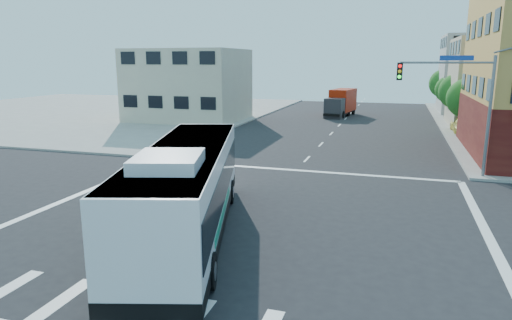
% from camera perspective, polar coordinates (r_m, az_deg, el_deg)
% --- Properties ---
extents(ground, '(120.00, 120.00, 0.00)m').
position_cam_1_polar(ground, '(19.79, -0.88, -7.46)').
color(ground, black).
rests_on(ground, ground).
extents(sidewalk_nw, '(50.00, 50.00, 0.15)m').
position_cam_1_polar(sidewalk_nw, '(66.98, -20.51, 5.82)').
color(sidewalk_nw, gray).
rests_on(sidewalk_nw, ground).
extents(building_east_far, '(12.06, 10.06, 10.00)m').
position_cam_1_polar(building_east_far, '(66.64, 27.29, 9.48)').
color(building_east_far, '#AAABA5').
rests_on(building_east_far, ground).
extents(building_west, '(12.06, 10.06, 8.00)m').
position_cam_1_polar(building_west, '(52.93, -8.44, 9.23)').
color(building_west, beige).
rests_on(building_west, ground).
extents(signal_mast_ne, '(7.91, 1.13, 8.07)m').
position_cam_1_polar(signal_mast_ne, '(28.55, 24.02, 7.80)').
color(signal_mast_ne, slate).
rests_on(signal_mast_ne, ground).
extents(street_tree_a, '(3.60, 3.60, 5.53)m').
position_cam_1_polar(street_tree_a, '(46.13, 25.01, 7.28)').
color(street_tree_a, '#3D2A16').
rests_on(street_tree_a, ground).
extents(street_tree_b, '(3.80, 3.80, 5.79)m').
position_cam_1_polar(street_tree_b, '(54.05, 23.95, 8.11)').
color(street_tree_b, '#3D2A16').
rests_on(street_tree_b, ground).
extents(street_tree_c, '(3.40, 3.40, 5.29)m').
position_cam_1_polar(street_tree_c, '(62.00, 23.12, 8.31)').
color(street_tree_c, '#3D2A16').
rests_on(street_tree_c, ground).
extents(street_tree_d, '(4.00, 4.00, 6.03)m').
position_cam_1_polar(street_tree_d, '(69.94, 22.52, 9.04)').
color(street_tree_d, '#3D2A16').
rests_on(street_tree_d, ground).
extents(transit_bus, '(6.43, 13.46, 3.91)m').
position_cam_1_polar(transit_bus, '(17.60, -8.59, -3.59)').
color(transit_bus, black).
rests_on(transit_bus, ground).
extents(box_truck, '(3.24, 7.52, 3.27)m').
position_cam_1_polar(box_truck, '(57.87, 10.56, 7.00)').
color(box_truck, '#27272D').
rests_on(box_truck, ground).
extents(parked_car, '(2.03, 4.78, 1.61)m').
position_cam_1_polar(parked_car, '(47.40, 24.46, 4.04)').
color(parked_car, '#E2CF49').
rests_on(parked_car, ground).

